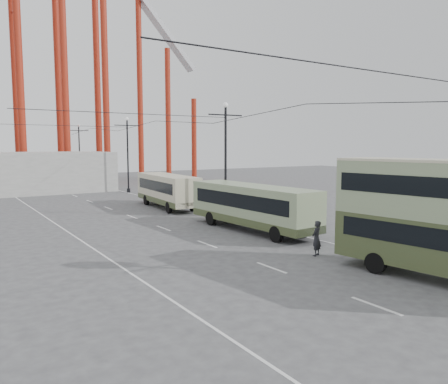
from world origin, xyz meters
TOP-DOWN VIEW (x-y plane):
  - ground at (0.00, 0.00)m, footprint 160.00×160.00m
  - road_markings at (-0.86, 19.70)m, footprint 12.52×120.00m
  - lamp_post_mid at (5.60, 18.00)m, footprint 3.20×0.44m
  - lamp_post_far at (5.60, 40.00)m, footprint 3.20×0.44m
  - lamp_post_distant at (5.60, 62.00)m, footprint 3.20×0.44m
  - roller_coaster at (-2.49, 56.89)m, footprint 52.95×5.00m
  - fairground_shed at (-6.00, 47.00)m, footprint 22.00×10.00m
  - single_decker_green at (3.73, 11.91)m, footprint 3.05×11.18m
  - single_decker_cream at (3.75, 25.14)m, footprint 3.27×10.13m
  - pedestrian at (2.47, 4.50)m, footprint 0.80×0.67m

SIDE VIEW (x-z plane):
  - ground at x=0.00m, z-range 0.00..0.00m
  - road_markings at x=-0.86m, z-range 0.00..0.01m
  - pedestrian at x=2.47m, z-range 0.00..1.88m
  - single_decker_cream at x=3.75m, z-range 0.20..3.30m
  - single_decker_green at x=3.73m, z-range 0.20..3.33m
  - fairground_shed at x=-6.00m, z-range 0.00..5.00m
  - lamp_post_mid at x=5.60m, z-range 0.02..9.34m
  - lamp_post_far at x=5.60m, z-range 0.02..9.34m
  - lamp_post_distant at x=5.60m, z-range 0.02..9.34m
  - roller_coaster at x=-2.49m, z-range -4.82..50.66m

